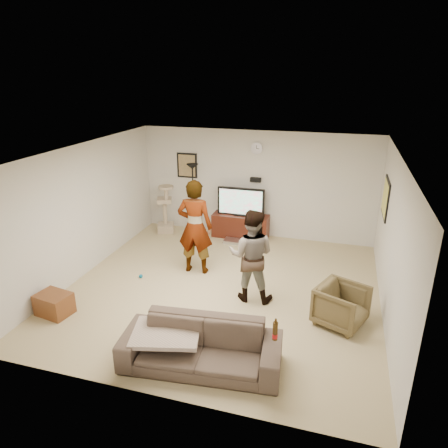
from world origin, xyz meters
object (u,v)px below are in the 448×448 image
(cat_tree, at_px, (165,209))
(armchair, at_px, (341,306))
(person_right, at_px, (251,256))
(tv, at_px, (241,202))
(person_left, at_px, (195,227))
(beer_bottle, at_px, (275,331))
(floor_lamp, at_px, (193,200))
(side_table, at_px, (54,304))
(tv_stand, at_px, (241,226))
(sofa, at_px, (201,346))

(cat_tree, height_order, armchair, cat_tree)
(person_right, bearing_deg, tv, -74.97)
(person_left, height_order, beer_bottle, person_left)
(floor_lamp, bearing_deg, cat_tree, -172.32)
(side_table, bearing_deg, tv_stand, 62.61)
(tv, relative_size, beer_bottle, 4.43)
(tv_stand, height_order, side_table, tv_stand)
(tv_stand, relative_size, side_table, 2.46)
(tv_stand, relative_size, cat_tree, 1.11)
(tv, distance_m, armchair, 3.90)
(tv_stand, bearing_deg, beer_bottle, -70.84)
(tv_stand, distance_m, tv, 0.60)
(tv_stand, bearing_deg, armchair, -51.91)
(cat_tree, height_order, person_left, person_left)
(person_right, xyz_separation_m, armchair, (1.53, -0.36, -0.49))
(beer_bottle, height_order, side_table, beer_bottle)
(sofa, bearing_deg, person_left, 105.59)
(tv_stand, height_order, person_right, person_right)
(side_table, bearing_deg, sofa, -10.61)
(floor_lamp, bearing_deg, armchair, -39.75)
(tv, relative_size, person_right, 0.68)
(person_right, distance_m, beer_bottle, 2.04)
(floor_lamp, xyz_separation_m, sofa, (1.76, -4.47, -0.55))
(person_right, bearing_deg, armchair, 163.96)
(armchair, bearing_deg, cat_tree, 79.40)
(beer_bottle, bearing_deg, person_right, 111.16)
(tv, distance_m, person_left, 2.02)
(cat_tree, distance_m, beer_bottle, 5.57)
(sofa, bearing_deg, floor_lamp, 105.60)
(cat_tree, xyz_separation_m, side_table, (-0.25, -3.86, -0.42))
(person_left, distance_m, person_right, 1.45)
(cat_tree, height_order, side_table, cat_tree)
(floor_lamp, relative_size, armchair, 2.39)
(tv_stand, height_order, cat_tree, cat_tree)
(floor_lamp, distance_m, cat_tree, 0.76)
(floor_lamp, bearing_deg, tv, 5.24)
(person_left, bearing_deg, side_table, 46.83)
(tv, bearing_deg, person_left, -101.76)
(tv_stand, bearing_deg, floor_lamp, -174.76)
(tv, relative_size, armchair, 1.55)
(side_table, bearing_deg, person_left, 50.97)
(floor_lamp, height_order, sofa, floor_lamp)
(tv_stand, bearing_deg, tv, 0.00)
(tv_stand, height_order, person_left, person_left)
(person_right, distance_m, side_table, 3.33)
(tv_stand, relative_size, sofa, 0.62)
(tv, relative_size, sofa, 0.52)
(floor_lamp, distance_m, armchair, 4.62)
(tv_stand, xyz_separation_m, armchair, (2.38, -3.04, 0.05))
(tv, xyz_separation_m, armchair, (2.38, -3.04, -0.55))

